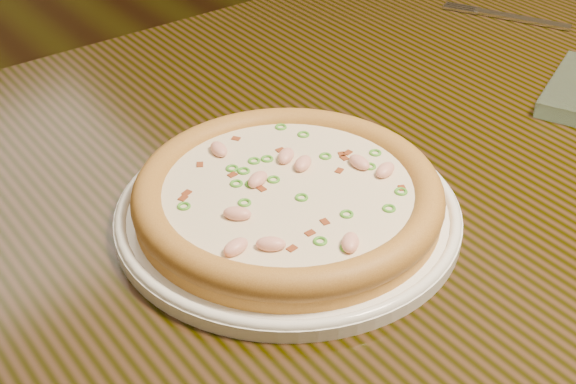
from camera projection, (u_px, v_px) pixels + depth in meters
ground at (201, 219)px, 1.97m from camera, size 9.00×9.00×0.00m
hero_table at (349, 230)px, 0.87m from camera, size 1.20×0.80×0.75m
plate at (288, 211)px, 0.72m from camera, size 0.31×0.31×0.02m
pizza at (288, 195)px, 0.71m from camera, size 0.28×0.28×0.03m
fork at (510, 17)px, 1.09m from camera, size 0.09×0.16×0.00m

